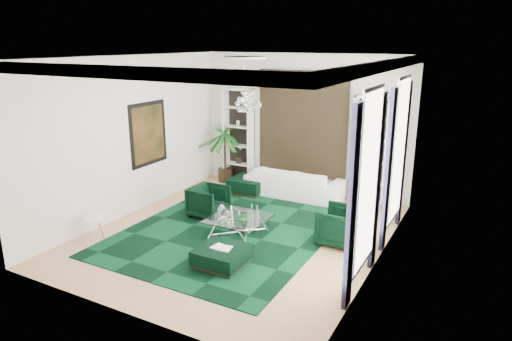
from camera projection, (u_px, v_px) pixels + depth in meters
The scene contains 30 objects.
floor at pixel (240, 234), 10.09m from camera, with size 6.00×7.00×0.02m, color tan.
ceiling at pixel (238, 56), 9.04m from camera, with size 6.00×7.00×0.02m, color white.
wall_back at pixel (303, 124), 12.54m from camera, with size 6.00×0.02×3.80m, color white.
wall_front at pixel (116, 199), 6.60m from camera, with size 6.00×0.02×3.80m, color white.
wall_left at pixel (130, 136), 10.94m from camera, with size 0.02×7.00×3.80m, color white.
wall_right at pixel (383, 168), 8.20m from camera, with size 0.02×7.00×3.80m, color white.
crown_molding at pixel (238, 62), 9.07m from camera, with size 6.00×7.00×0.18m, color white, non-canonical shape.
ceiling_medallion at pixel (245, 58), 9.31m from camera, with size 0.90×0.90×0.05m, color white.
tapestry at pixel (302, 124), 12.50m from camera, with size 2.50×0.06×2.80m, color black.
shelving_left at pixel (238, 136), 13.40m from camera, with size 0.90×0.38×2.80m, color white, non-canonical shape.
shelving_right at pixel (370, 151), 11.62m from camera, with size 0.90×0.38×2.80m, color white, non-canonical shape.
painting at pixel (149, 134), 11.44m from camera, with size 0.04×1.30×1.60m, color black.
window_near at pixel (369, 181), 7.44m from camera, with size 0.03×1.10×2.90m, color white.
curtain_near_a at pixel (352, 210), 6.87m from camera, with size 0.07×0.30×3.25m, color black.
curtain_near_b at pixel (377, 183), 8.19m from camera, with size 0.07×0.30×3.25m, color black.
window_far at pixel (399, 151), 9.48m from camera, with size 0.03×1.10×2.90m, color white.
curtain_far_a at pixel (388, 171), 8.90m from camera, with size 0.07×0.30×3.25m, color black.
curtain_far_b at pixel (404, 154), 10.22m from camera, with size 0.07×0.30×3.25m, color black.
rug at pixel (227, 232), 10.11m from camera, with size 4.20×5.00×0.02m, color black.
sofa at pixel (295, 183), 12.39m from camera, with size 2.64×1.03×0.77m, color white.
armchair_left at pixel (209, 201), 10.97m from camera, with size 0.80×0.83×0.75m, color black.
armchair_right at pixel (341, 226), 9.46m from camera, with size 0.85×0.88×0.80m, color black.
coffee_table at pixel (239, 226), 9.93m from camera, with size 1.20×1.20×0.41m, color white, non-canonical shape.
ottoman_side at pixel (249, 185), 12.75m from camera, with size 0.95×0.95×0.42m, color black.
ottoman_front at pixel (222, 257), 8.61m from camera, with size 0.90×0.90×0.36m, color black.
book at pixel (222, 247), 8.55m from camera, with size 0.38×0.26×0.03m, color white.
side_table at pixel (96, 229), 9.74m from camera, with size 0.49×0.49×0.47m, color white.
palm at pixel (225, 142), 13.49m from camera, with size 1.50×1.50×2.40m, color #1B661F, non-canonical shape.
chandelier at pixel (244, 101), 9.76m from camera, with size 0.72×0.72×0.65m, color white, non-canonical shape.
table_plant at pixel (245, 218), 9.49m from camera, with size 0.14×0.12×0.26m, color #1B661F.
Camera 1 is at (4.73, -8.03, 4.11)m, focal length 32.00 mm.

